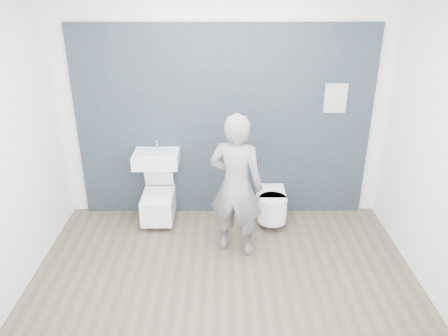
{
  "coord_description": "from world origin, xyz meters",
  "views": [
    {
      "loc": [
        -0.02,
        -3.64,
        2.89
      ],
      "look_at": [
        0.0,
        0.6,
        1.0
      ],
      "focal_mm": 35.0,
      "sensor_mm": 36.0,
      "label": 1
    }
  ],
  "objects_px": {
    "toilet_rounded": "(271,205)",
    "visitor": "(236,186)",
    "toilet_square": "(158,204)",
    "washbasin": "(156,159)"
  },
  "relations": [
    {
      "from": "toilet_rounded",
      "to": "visitor",
      "type": "bearing_deg",
      "value": -128.28
    },
    {
      "from": "toilet_square",
      "to": "visitor",
      "type": "xyz_separation_m",
      "value": [
        0.95,
        -0.62,
        0.55
      ]
    },
    {
      "from": "washbasin",
      "to": "toilet_rounded",
      "type": "bearing_deg",
      "value": -4.01
    },
    {
      "from": "toilet_rounded",
      "to": "visitor",
      "type": "xyz_separation_m",
      "value": [
        -0.46,
        -0.59,
        0.55
      ]
    },
    {
      "from": "toilet_square",
      "to": "toilet_rounded",
      "type": "xyz_separation_m",
      "value": [
        1.41,
        -0.03,
        -0.0
      ]
    },
    {
      "from": "washbasin",
      "to": "toilet_rounded",
      "type": "distance_m",
      "value": 1.53
    },
    {
      "from": "toilet_square",
      "to": "toilet_rounded",
      "type": "bearing_deg",
      "value": -1.28
    },
    {
      "from": "washbasin",
      "to": "toilet_rounded",
      "type": "xyz_separation_m",
      "value": [
        1.41,
        -0.1,
        -0.58
      ]
    },
    {
      "from": "visitor",
      "to": "toilet_rounded",
      "type": "bearing_deg",
      "value": -110.61
    },
    {
      "from": "washbasin",
      "to": "toilet_square",
      "type": "distance_m",
      "value": 0.59
    }
  ]
}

